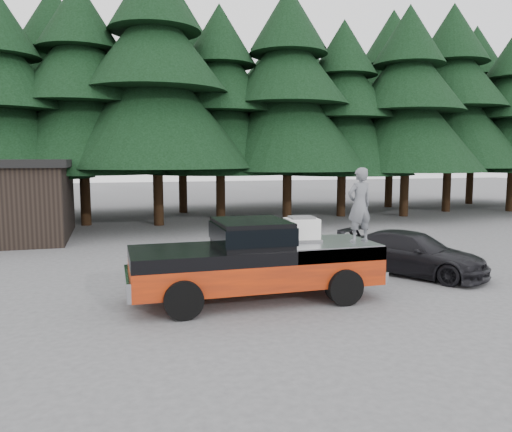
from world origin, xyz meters
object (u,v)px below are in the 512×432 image
object	(u,v)px
man_on_bed	(359,205)
parked_car	(412,253)
air_compressor	(302,230)
pickup_truck	(255,272)

from	to	relation	value
man_on_bed	parked_car	size ratio (longest dim) A/B	0.43
air_compressor	parked_car	world-z (taller)	air_compressor
pickup_truck	air_compressor	distance (m)	1.58
pickup_truck	man_on_bed	bearing A→B (deg)	-6.48
man_on_bed	parked_car	distance (m)	3.40
air_compressor	man_on_bed	size ratio (longest dim) A/B	0.43
air_compressor	man_on_bed	bearing A→B (deg)	-17.46
air_compressor	man_on_bed	world-z (taller)	man_on_bed
pickup_truck	parked_car	size ratio (longest dim) A/B	1.42
air_compressor	parked_car	xyz separation A→B (m)	(3.85, 1.02, -0.99)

